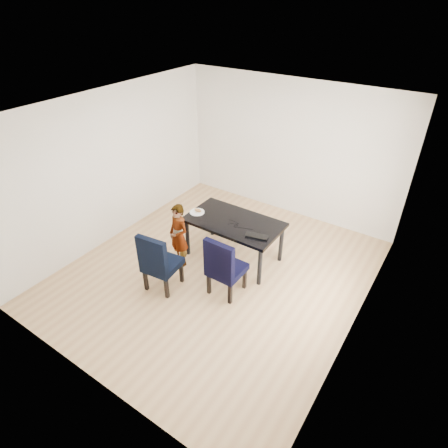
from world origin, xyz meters
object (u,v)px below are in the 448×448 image
Objects in this scene: dining_table at (234,239)px; child at (179,236)px; chair_left at (162,260)px; chair_right at (227,265)px; plate at (197,212)px; laptop at (258,234)px.

child is (-0.67, -0.65, 0.19)m from dining_table.
chair_left reaches higher than chair_right.
plate is (-0.68, -0.12, 0.38)m from dining_table.
chair_right reaches higher than dining_table.
plate is (-1.06, 0.66, 0.24)m from chair_right.
laptop is (1.21, -0.02, 0.01)m from plate.
plate is at bearing -169.63° from dining_table.
chair_right is at bearing 6.27° from child.
child is at bearing -135.80° from dining_table.
laptop is (1.20, 0.51, 0.20)m from child.
plate is at bearing 148.76° from chair_right.
dining_table is 0.67m from laptop.
laptop is at bearing 36.33° from child.
chair_right is (0.89, 0.46, -0.00)m from chair_left.
chair_left is at bearing -81.57° from plate.
child is at bearing 173.52° from chair_right.
child reaches higher than chair_left.
dining_table is 0.79m from plate.
chair_left reaches higher than laptop.
chair_right is at bearing -64.21° from dining_table.
laptop is at bearing -14.89° from dining_table.
chair_right is at bearing 62.36° from laptop.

